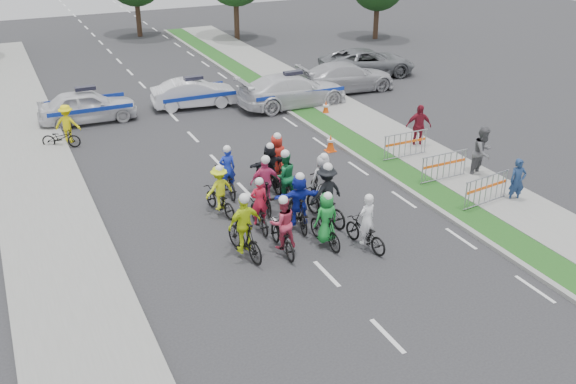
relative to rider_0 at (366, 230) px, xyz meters
name	(u,v)px	position (x,y,z in m)	size (l,w,h in m)	color
ground	(327,274)	(-1.69, -0.80, -0.59)	(90.00, 90.00, 0.00)	#28282B
curb_right	(384,174)	(3.41, 4.20, -0.53)	(0.20, 60.00, 0.12)	gray
grass_strip	(400,171)	(4.11, 4.20, -0.53)	(1.20, 60.00, 0.11)	#1D4D18
sidewalk_right	(439,163)	(5.91, 4.20, -0.52)	(2.40, 60.00, 0.13)	gray
sidewalk_left	(55,240)	(-8.19, 4.20, -0.52)	(3.00, 60.00, 0.13)	gray
rider_0	(366,230)	(0.00, 0.00, 0.00)	(0.87, 1.81, 1.77)	black
rider_1	(326,224)	(-0.98, 0.62, 0.10)	(0.77, 1.70, 1.77)	black
rider_2	(282,231)	(-2.29, 0.80, 0.10)	(0.81, 1.84, 1.84)	black
rider_3	(244,232)	(-3.36, 1.05, 0.18)	(1.06, 1.98, 2.02)	black
rider_4	(326,199)	(-0.27, 1.95, 0.20)	(1.22, 2.09, 2.04)	black
rider_5	(299,205)	(-1.21, 1.94, 0.21)	(1.56, 1.86, 1.90)	black
rider_6	(259,211)	(-2.34, 2.43, -0.01)	(0.77, 1.77, 1.75)	black
rider_7	(322,185)	(0.18, 3.01, 0.15)	(0.83, 1.84, 1.91)	black
rider_8	(284,184)	(-0.90, 3.66, 0.14)	(0.86, 1.97, 1.97)	black
rider_9	(265,189)	(-1.66, 3.50, 0.16)	(1.05, 1.93, 1.96)	black
rider_10	(219,195)	(-3.08, 3.90, 0.09)	(1.05, 1.78, 1.73)	black
rider_11	(269,170)	(-0.91, 4.86, 0.17)	(1.49, 1.77, 1.80)	black
rider_12	(227,178)	(-2.33, 5.21, 0.01)	(0.77, 1.83, 1.82)	black
rider_13	(277,163)	(-0.39, 5.40, 0.15)	(0.82, 1.83, 1.91)	black
police_car_0	(87,106)	(-5.34, 15.18, 0.15)	(1.74, 4.33, 1.48)	silver
police_car_1	(194,93)	(-0.29, 15.25, 0.09)	(1.43, 4.09, 1.35)	silver
police_car_2	(293,90)	(4.06, 13.32, 0.20)	(2.21, 5.43, 1.57)	silver
civilian_sedan	(347,77)	(7.74, 14.51, 0.16)	(2.10, 5.18, 1.50)	#B7B7BC
civilian_suv	(367,62)	(10.39, 16.75, 0.16)	(2.49, 5.41, 1.50)	slate
spectator_0	(517,181)	(6.17, 0.47, 0.19)	(0.57, 0.37, 1.55)	navy
spectator_1	(483,152)	(6.56, 2.66, 0.37)	(0.93, 0.72, 1.91)	#545459
spectator_2	(418,126)	(6.21, 6.08, 0.32)	(1.07, 0.44, 1.82)	maroon
marshal_hiviz	(67,124)	(-6.54, 12.83, 0.22)	(1.04, 0.60, 1.61)	#F9EA0D
barrier_0	(486,191)	(5.01, 0.62, -0.03)	(2.00, 0.50, 1.12)	#A5A8AD
barrier_1	(444,168)	(5.01, 2.83, -0.03)	(2.00, 0.50, 1.12)	#A5A8AD
barrier_2	(405,146)	(5.01, 5.22, -0.03)	(2.00, 0.50, 1.12)	#A5A8AD
cone_0	(331,143)	(2.83, 7.25, -0.25)	(0.40, 0.40, 0.70)	#F24C0C
cone_1	(326,108)	(4.85, 11.41, -0.25)	(0.40, 0.40, 0.70)	#F24C0C
parked_bike	(61,138)	(-6.91, 12.32, -0.18)	(0.54, 1.56, 0.82)	black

